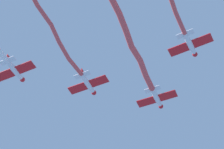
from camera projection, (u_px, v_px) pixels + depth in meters
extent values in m
ellipsoid|color=white|center=(157.00, 98.00, 71.61)|extent=(1.43, 4.67, 0.94)
sphere|color=red|center=(161.00, 106.00, 72.93)|extent=(0.88, 0.88, 0.80)
ellipsoid|color=#1E2D4C|center=(158.00, 98.00, 72.22)|extent=(0.75, 1.21, 0.50)
cube|color=red|center=(157.00, 99.00, 71.61)|extent=(6.81, 2.28, 0.13)
cube|color=white|center=(153.00, 89.00, 70.51)|extent=(2.69, 1.15, 0.10)
cube|color=red|center=(153.00, 88.00, 70.93)|extent=(0.24, 1.05, 1.29)
cylinder|color=#DB4C4C|center=(149.00, 82.00, 69.44)|extent=(1.55, 2.90, 1.54)
cylinder|color=#DB4C4C|center=(143.00, 68.00, 67.85)|extent=(1.73, 3.12, 1.46)
cylinder|color=#DB4C4C|center=(136.00, 53.00, 66.33)|extent=(1.01, 2.90, 1.26)
cylinder|color=#DB4C4C|center=(129.00, 39.00, 64.77)|extent=(1.71, 3.08, 1.30)
cylinder|color=#DB4C4C|center=(123.00, 22.00, 63.11)|extent=(1.68, 3.03, 1.46)
cylinder|color=#DB4C4C|center=(115.00, 5.00, 61.77)|extent=(1.10, 2.94, 1.68)
sphere|color=#DB4C4C|center=(152.00, 88.00, 70.18)|extent=(0.92, 0.92, 0.92)
sphere|color=#DB4C4C|center=(146.00, 75.00, 68.69)|extent=(0.92, 0.92, 0.92)
sphere|color=#DB4C4C|center=(140.00, 60.00, 67.02)|extent=(0.92, 0.92, 0.92)
sphere|color=#DB4C4C|center=(131.00, 47.00, 65.63)|extent=(0.92, 0.92, 0.92)
sphere|color=#DB4C4C|center=(126.00, 30.00, 63.91)|extent=(0.92, 0.92, 0.92)
sphere|color=#DB4C4C|center=(119.00, 14.00, 62.30)|extent=(0.92, 0.92, 0.92)
ellipsoid|color=white|center=(88.00, 84.00, 69.58)|extent=(1.29, 4.65, 0.94)
sphere|color=red|center=(94.00, 93.00, 70.88)|extent=(0.86, 0.86, 0.80)
ellipsoid|color=#1E2D4C|center=(90.00, 85.00, 70.18)|extent=(0.71, 1.19, 0.50)
cube|color=red|center=(88.00, 85.00, 69.58)|extent=(6.78, 2.07, 0.13)
cube|color=white|center=(82.00, 75.00, 68.49)|extent=(2.67, 1.07, 0.10)
cube|color=red|center=(83.00, 73.00, 68.92)|extent=(0.20, 1.05, 1.29)
cylinder|color=#DB4C4C|center=(75.00, 66.00, 67.26)|extent=(1.01, 3.46, 1.03)
cylinder|color=#DB4C4C|center=(64.00, 51.00, 65.59)|extent=(1.15, 3.14, 1.26)
cylinder|color=#DB4C4C|center=(55.00, 34.00, 64.13)|extent=(1.34, 3.05, 1.43)
cylinder|color=#DB4C4C|center=(44.00, 15.00, 62.54)|extent=(0.69, 3.58, 0.98)
sphere|color=#DB4C4C|center=(81.00, 74.00, 68.17)|extent=(0.63, 0.63, 0.63)
sphere|color=#DB4C4C|center=(69.00, 59.00, 66.36)|extent=(0.63, 0.63, 0.63)
sphere|color=#DB4C4C|center=(59.00, 42.00, 64.82)|extent=(0.63, 0.63, 0.63)
sphere|color=#DB4C4C|center=(51.00, 25.00, 63.44)|extent=(0.63, 0.63, 0.63)
sphere|color=#DB4C4C|center=(37.00, 5.00, 61.65)|extent=(0.63, 0.63, 0.63)
ellipsoid|color=white|center=(190.00, 44.00, 64.78)|extent=(1.12, 4.63, 0.94)
sphere|color=red|center=(195.00, 54.00, 66.07)|extent=(0.83, 0.83, 0.80)
ellipsoid|color=#1E2D4C|center=(191.00, 45.00, 65.38)|extent=(0.67, 1.17, 0.50)
cube|color=red|center=(190.00, 45.00, 64.78)|extent=(6.74, 1.83, 0.13)
cube|color=white|center=(185.00, 34.00, 63.72)|extent=(2.64, 0.98, 0.10)
cube|color=red|center=(185.00, 33.00, 64.14)|extent=(0.17, 1.05, 1.29)
cylinder|color=#DB4C4C|center=(180.00, 23.00, 62.49)|extent=(1.07, 3.69, 1.28)
cylinder|color=#DB4C4C|center=(172.00, 1.00, 60.69)|extent=(1.37, 3.60, 1.36)
sphere|color=#DB4C4C|center=(184.00, 33.00, 63.40)|extent=(0.65, 0.65, 0.65)
sphere|color=#DB4C4C|center=(175.00, 12.00, 61.58)|extent=(0.65, 0.65, 0.65)
ellipsoid|color=white|center=(15.00, 70.00, 67.32)|extent=(1.23, 4.64, 0.94)
sphere|color=red|center=(22.00, 80.00, 68.62)|extent=(0.85, 0.85, 0.80)
ellipsoid|color=#1E2D4C|center=(17.00, 71.00, 67.93)|extent=(0.70, 1.19, 0.50)
cube|color=red|center=(15.00, 71.00, 67.32)|extent=(6.77, 1.99, 0.13)
cube|color=white|center=(8.00, 61.00, 66.24)|extent=(2.66, 1.04, 0.10)
cube|color=red|center=(9.00, 59.00, 66.66)|extent=(0.19, 1.05, 1.29)
sphere|color=white|center=(6.00, 60.00, 65.92)|extent=(0.83, 0.83, 0.83)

